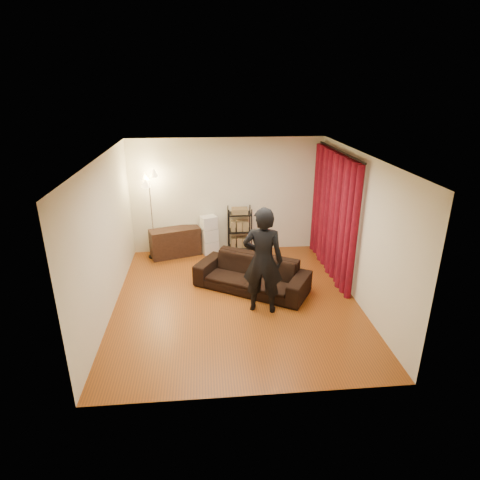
{
  "coord_description": "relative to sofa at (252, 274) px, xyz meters",
  "views": [
    {
      "loc": [
        -0.54,
        -6.62,
        3.84
      ],
      "look_at": [
        0.1,
        0.3,
        1.1
      ],
      "focal_mm": 30.0,
      "sensor_mm": 36.0,
      "label": 1
    }
  ],
  "objects": [
    {
      "name": "person",
      "position": [
        0.09,
        -0.79,
        0.64
      ],
      "size": [
        0.8,
        0.63,
        1.94
      ],
      "primitive_type": "imported",
      "rotation": [
        0.0,
        0.0,
        2.88
      ],
      "color": "black",
      "rests_on": "ground"
    },
    {
      "name": "wall_right",
      "position": [
        1.91,
        -0.41,
        1.03
      ],
      "size": [
        0.0,
        5.0,
        5.0
      ],
      "primitive_type": "plane",
      "rotation": [
        1.57,
        0.0,
        -1.57
      ],
      "color": "beige",
      "rests_on": "ground"
    },
    {
      "name": "floor_lamp",
      "position": [
        -2.08,
        1.77,
        0.68
      ],
      "size": [
        0.45,
        0.45,
        2.01
      ],
      "primitive_type": null,
      "rotation": [
        0.0,
        0.0,
        -0.27
      ],
      "color": "silver",
      "rests_on": "ground"
    },
    {
      "name": "wall_front",
      "position": [
        -0.34,
        -2.91,
        1.03
      ],
      "size": [
        5.0,
        0.0,
        5.0
      ],
      "primitive_type": "plane",
      "rotation": [
        -1.57,
        0.0,
        0.0
      ],
      "color": "beige",
      "rests_on": "ground"
    },
    {
      "name": "wall_back",
      "position": [
        -0.34,
        2.09,
        1.03
      ],
      "size": [
        5.0,
        0.0,
        5.0
      ],
      "primitive_type": "plane",
      "rotation": [
        1.57,
        0.0,
        0.0
      ],
      "color": "beige",
      "rests_on": "ground"
    },
    {
      "name": "sofa",
      "position": [
        0.0,
        0.0,
        0.0
      ],
      "size": [
        2.34,
        1.88,
        0.65
      ],
      "primitive_type": "imported",
      "rotation": [
        0.0,
        0.0,
        -0.54
      ],
      "color": "black",
      "rests_on": "ground"
    },
    {
      "name": "media_cabinet",
      "position": [
        -1.59,
        1.81,
        0.01
      ],
      "size": [
        1.23,
        0.76,
        0.67
      ],
      "primitive_type": "cube",
      "rotation": [
        0.0,
        0.0,
        0.31
      ],
      "color": "#321D13",
      "rests_on": "ground"
    },
    {
      "name": "floor",
      "position": [
        -0.34,
        -0.41,
        -0.32
      ],
      "size": [
        5.0,
        5.0,
        0.0
      ],
      "primitive_type": "plane",
      "color": "#8B4110",
      "rests_on": "ground"
    },
    {
      "name": "storage_boxes",
      "position": [
        -0.79,
        1.9,
        0.14
      ],
      "size": [
        0.45,
        0.41,
        0.92
      ],
      "primitive_type": null,
      "rotation": [
        0.0,
        0.0,
        0.37
      ],
      "color": "beige",
      "rests_on": "ground"
    },
    {
      "name": "curtain_rod",
      "position": [
        1.81,
        0.71,
        2.26
      ],
      "size": [
        0.04,
        2.65,
        0.04
      ],
      "primitive_type": "cylinder",
      "rotation": [
        1.57,
        0.0,
        0.0
      ],
      "color": "black",
      "rests_on": "wall_right"
    },
    {
      "name": "ceiling",
      "position": [
        -0.34,
        -0.41,
        2.38
      ],
      "size": [
        5.0,
        5.0,
        0.0
      ],
      "primitive_type": "plane",
      "rotation": [
        3.14,
        0.0,
        0.0
      ],
      "color": "white",
      "rests_on": "ground"
    },
    {
      "name": "curtain",
      "position": [
        1.79,
        0.71,
        0.95
      ],
      "size": [
        0.22,
        2.65,
        2.55
      ],
      "primitive_type": null,
      "color": "maroon",
      "rests_on": "ground"
    },
    {
      "name": "wire_shelf",
      "position": [
        -0.07,
        1.82,
        0.25
      ],
      "size": [
        0.53,
        0.38,
        1.15
      ],
      "primitive_type": null,
      "rotation": [
        0.0,
        0.0,
        0.02
      ],
      "color": "black",
      "rests_on": "ground"
    },
    {
      "name": "wall_left",
      "position": [
        -2.59,
        -0.41,
        1.03
      ],
      "size": [
        0.0,
        5.0,
        5.0
      ],
      "primitive_type": "plane",
      "rotation": [
        1.57,
        0.0,
        1.57
      ],
      "color": "beige",
      "rests_on": "ground"
    }
  ]
}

